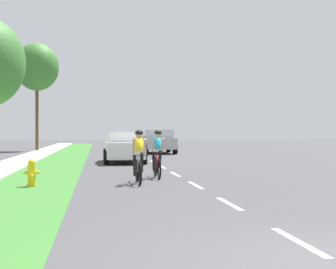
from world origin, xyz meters
The scene contains 10 objects.
ground_plane centered at (0.00, 20.00, 0.00)m, with size 120.00×120.00×0.00m, color #424244.
grass_verge centered at (-4.57, 20.00, 0.00)m, with size 2.43×70.00×0.01m, color #38722D.
sidewalk_concrete centered at (-6.69, 20.00, 0.00)m, with size 1.80×70.00×0.10m, color #B2ADA3.
lane_markings_center centered at (0.00, 24.00, 0.00)m, with size 0.12×54.30×0.01m.
fire_hydrant_yellow centered at (-4.57, 8.61, 0.37)m, with size 0.44×0.38×0.76m.
cyclist_lead centered at (-1.57, 8.89, 0.81)m, with size 0.42×1.72×1.58m.
cyclist_trailing centered at (-0.81, 10.51, 0.81)m, with size 0.42×1.72×1.58m.
sedan_white centered at (-1.47, 18.42, 0.77)m, with size 1.98×4.30×1.52m.
pickup_silver centered at (1.46, 28.10, 0.83)m, with size 2.22×5.10×1.64m.
street_tree_far centered at (-7.45, 33.22, 6.56)m, with size 3.38×3.38×8.45m.
Camera 1 is at (-2.76, -4.99, 1.54)m, focal length 50.72 mm.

